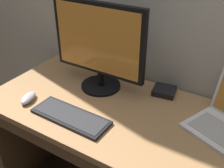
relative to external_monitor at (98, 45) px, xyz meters
name	(u,v)px	position (x,y,z in m)	size (l,w,h in m)	color
desk	(128,148)	(0.27, -0.13, -0.50)	(1.57, 0.69, 0.77)	#A87A4C
external_monitor	(98,45)	(0.00, 0.00, 0.00)	(0.55, 0.23, 0.50)	black
wired_keyboard	(71,116)	(0.03, -0.31, -0.26)	(0.41, 0.16, 0.02)	black
computer_mouse	(28,98)	(-0.25, -0.31, -0.25)	(0.06, 0.12, 0.04)	#B7B7BC
external_drive_box	(164,91)	(0.35, 0.14, -0.25)	(0.12, 0.12, 0.03)	black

